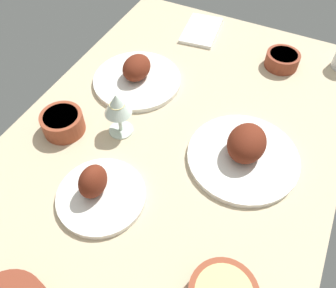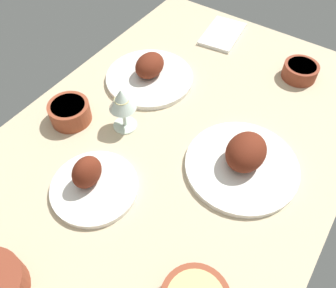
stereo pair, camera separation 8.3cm
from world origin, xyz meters
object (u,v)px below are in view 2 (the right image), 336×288
bowl_potatoes (70,112)px  wine_glass (123,100)px  plate_near_viewer (92,182)px  plate_far_side (243,160)px  plate_center_main (150,74)px  folded_napkin (223,34)px  bowl_cream (300,70)px

bowl_potatoes → wine_glass: size_ratio=0.85×
plate_near_viewer → bowl_potatoes: (-14.21, -21.20, 0.65)cm
plate_far_side → bowl_potatoes: bearing=-75.4°
bowl_potatoes → plate_center_main: bearing=162.7°
plate_far_side → folded_napkin: bearing=-146.6°
wine_glass → plate_far_side: bearing=99.0°
folded_napkin → bowl_cream: bearing=78.1°
wine_glass → folded_napkin: bearing=178.1°
bowl_potatoes → plate_far_side: bearing=104.6°
plate_far_side → folded_napkin: plate_far_side is taller
bowl_potatoes → wine_glass: (-7.35, 14.78, 6.71)cm
plate_far_side → wine_glass: 35.87cm
plate_center_main → plate_near_viewer: (41.81, 12.60, 0.32)cm
plate_center_main → folded_napkin: plate_center_main is taller
bowl_cream → folded_napkin: (-6.77, -32.14, -2.07)cm
bowl_cream → bowl_potatoes: 74.28cm
bowl_potatoes → folded_napkin: bowl_potatoes is taller
plate_far_side → plate_near_viewer: same height
plate_center_main → bowl_cream: (-28.47, 40.12, 0.43)cm
plate_far_side → bowl_cream: plate_far_side is taller
plate_far_side → bowl_potatoes: 51.18cm
plate_center_main → wine_glass: size_ratio=2.03×
plate_center_main → plate_far_side: 43.50cm
plate_near_viewer → folded_napkin: plate_near_viewer is taller
plate_near_viewer → wine_glass: bearing=-163.4°
bowl_cream → wine_glass: (48.72, -33.94, 7.25)cm
plate_near_viewer → plate_center_main: bearing=-163.2°
wine_glass → bowl_potatoes: bearing=-63.6°
bowl_cream → folded_napkin: 32.91cm
plate_near_viewer → wine_glass: 23.67cm
plate_center_main → folded_napkin: (-35.25, 7.99, -1.65)cm
plate_center_main → plate_near_viewer: size_ratio=1.28×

